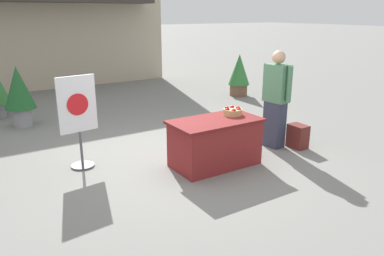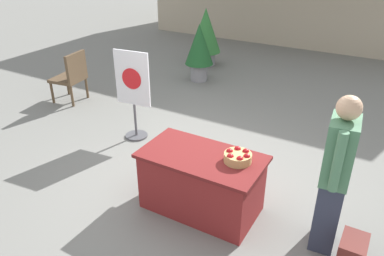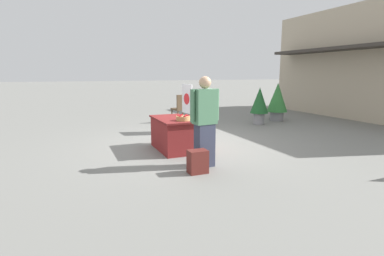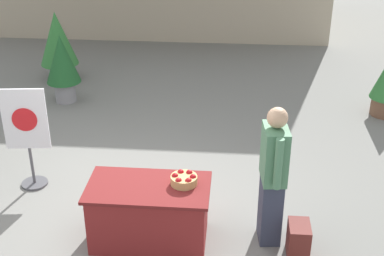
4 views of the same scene
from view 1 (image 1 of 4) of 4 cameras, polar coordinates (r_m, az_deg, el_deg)
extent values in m
plane|color=slate|center=(6.26, -1.90, -4.60)|extent=(120.00, 120.00, 0.00)
cube|color=#B7A88E|center=(14.27, -25.78, 14.87)|extent=(9.10, 3.97, 4.27)
cube|color=#38332D|center=(11.87, -24.48, 17.37)|extent=(7.74, 0.90, 0.12)
cube|color=maroon|center=(5.88, 3.51, -2.42)|extent=(1.32, 0.73, 0.71)
cube|color=maroon|center=(5.76, 3.58, 1.07)|extent=(1.41, 0.77, 0.04)
cylinder|color=tan|center=(6.04, 6.20, 2.46)|extent=(0.31, 0.31, 0.10)
sphere|color=#A30F14|center=(6.10, 6.99, 2.95)|extent=(0.08, 0.08, 0.08)
sphere|color=#A30F14|center=(6.13, 6.10, 3.06)|extent=(0.08, 0.08, 0.08)
sphere|color=#A30F14|center=(6.08, 5.33, 2.95)|extent=(0.08, 0.08, 0.08)
sphere|color=#A30F14|center=(5.98, 5.42, 2.70)|extent=(0.08, 0.08, 0.08)
sphere|color=red|center=(5.94, 6.37, 2.57)|extent=(0.08, 0.08, 0.08)
sphere|color=red|center=(6.01, 7.16, 2.72)|extent=(0.08, 0.08, 0.08)
cube|color=#33384C|center=(6.83, 12.42, 0.57)|extent=(0.27, 0.36, 0.83)
cube|color=#4C7F5B|center=(6.66, 12.83, 6.66)|extent=(0.30, 0.44, 0.65)
sphere|color=tan|center=(6.60, 13.09, 10.46)|extent=(0.23, 0.23, 0.23)
cylinder|color=#4C7F5B|center=(6.50, 14.62, 6.51)|extent=(0.09, 0.09, 0.60)
cylinder|color=#4C7F5B|center=(6.82, 11.16, 7.23)|extent=(0.09, 0.09, 0.60)
cube|color=maroon|center=(6.93, 15.81, -1.21)|extent=(0.24, 0.34, 0.42)
cylinder|color=#4C4C51|center=(6.17, -16.29, -5.52)|extent=(0.36, 0.36, 0.03)
cylinder|color=#4C4C51|center=(6.06, -16.52, -2.99)|extent=(0.04, 0.04, 0.55)
cube|color=silver|center=(5.87, -17.10, 3.48)|extent=(0.59, 0.10, 0.86)
cylinder|color=red|center=(5.85, -17.03, 3.44)|extent=(0.33, 0.04, 0.33)
cylinder|color=brown|center=(10.99, 7.09, 5.78)|extent=(0.50, 0.50, 0.33)
cone|color=#337A38|center=(10.88, 7.21, 8.84)|extent=(0.61, 0.61, 0.86)
cylinder|color=gray|center=(8.72, -24.44, 1.52)|extent=(0.38, 0.38, 0.39)
cone|color=#1E5628|center=(8.58, -24.97, 5.61)|extent=(0.63, 0.63, 0.89)
camera|label=2|loc=(5.18, 45.91, 19.37)|focal=35.00mm
camera|label=3|loc=(9.97, 45.11, 9.12)|focal=28.00mm
camera|label=4|loc=(4.58, 73.12, 28.20)|focal=50.00mm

